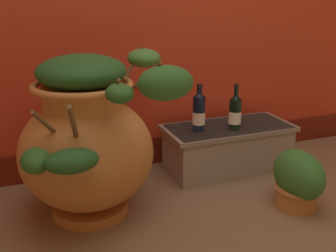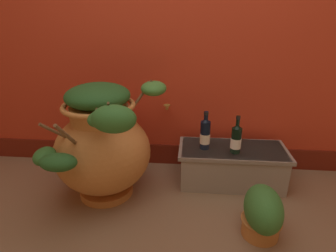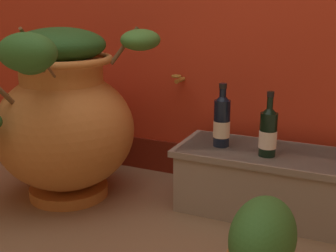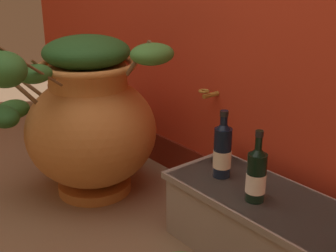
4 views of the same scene
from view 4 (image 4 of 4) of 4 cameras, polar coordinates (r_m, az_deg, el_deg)
name	(u,v)px [view 4 (image 4 of 4)]	position (r m, az deg, el deg)	size (l,w,h in m)	color
terracotta_urn	(89,119)	(2.37, -10.33, 0.87)	(0.82, 0.95, 0.91)	#CC7F3D
stone_ledge	(261,224)	(1.94, 12.07, -12.44)	(0.87, 0.40, 0.31)	#9E9384
wine_bottle_left	(223,149)	(1.93, 7.17, -3.04)	(0.08, 0.08, 0.31)	black
wine_bottle_middle	(256,174)	(1.77, 11.52, -6.17)	(0.08, 0.08, 0.30)	black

